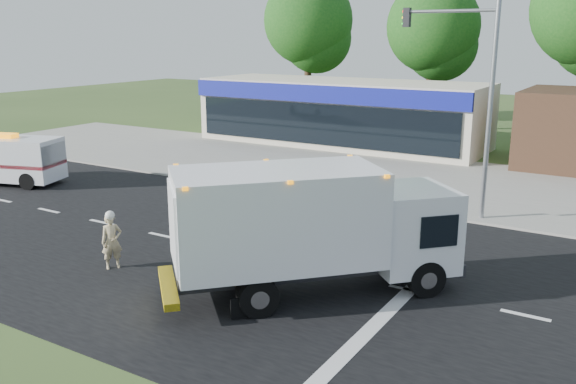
{
  "coord_description": "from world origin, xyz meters",
  "views": [
    {
      "loc": [
        8.13,
        -14.92,
        6.76
      ],
      "look_at": [
        -2.02,
        1.86,
        1.7
      ],
      "focal_mm": 38.0,
      "sensor_mm": 36.0,
      "label": 1
    }
  ],
  "objects_px": {
    "ems_box_truck": "(309,222)",
    "ambulance_van": "(9,158)",
    "traffic_signal_pole": "(474,88)",
    "emergency_worker": "(112,240)"
  },
  "relations": [
    {
      "from": "ambulance_van",
      "to": "ems_box_truck",
      "type": "bearing_deg",
      "value": -29.79
    },
    {
      "from": "emergency_worker",
      "to": "traffic_signal_pole",
      "type": "distance_m",
      "value": 13.63
    },
    {
      "from": "ems_box_truck",
      "to": "ambulance_van",
      "type": "bearing_deg",
      "value": 122.5
    },
    {
      "from": "ems_box_truck",
      "to": "traffic_signal_pole",
      "type": "relative_size",
      "value": 0.91
    },
    {
      "from": "emergency_worker",
      "to": "traffic_signal_pole",
      "type": "bearing_deg",
      "value": -1.92
    },
    {
      "from": "emergency_worker",
      "to": "ambulance_van",
      "type": "xyz_separation_m",
      "value": [
        -12.21,
        5.15,
        0.32
      ]
    },
    {
      "from": "ems_box_truck",
      "to": "emergency_worker",
      "type": "height_order",
      "value": "ems_box_truck"
    },
    {
      "from": "emergency_worker",
      "to": "ems_box_truck",
      "type": "bearing_deg",
      "value": -42.85
    },
    {
      "from": "ems_box_truck",
      "to": "ambulance_van",
      "type": "relative_size",
      "value": 1.36
    },
    {
      "from": "emergency_worker",
      "to": "traffic_signal_pole",
      "type": "xyz_separation_m",
      "value": [
        7.53,
        10.62,
        4.04
      ]
    }
  ]
}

